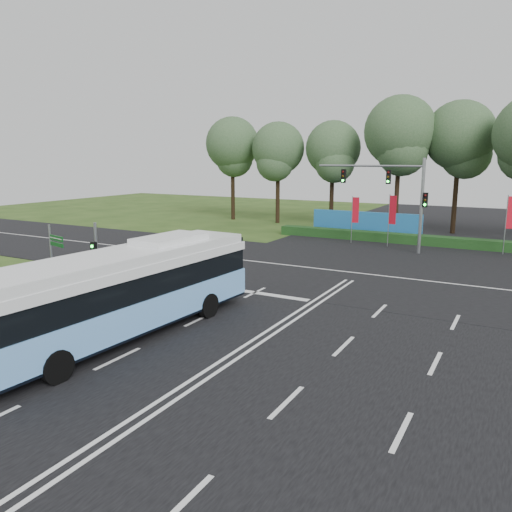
{
  "coord_description": "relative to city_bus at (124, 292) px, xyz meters",
  "views": [
    {
      "loc": [
        8.98,
        -17.14,
        7.02
      ],
      "look_at": [
        -1.58,
        2.0,
        2.69
      ],
      "focal_mm": 35.0,
      "sensor_mm": 36.0,
      "label": 1
    }
  ],
  "objects": [
    {
      "name": "ground",
      "position": [
        4.62,
        3.14,
        -1.88
      ],
      "size": [
        120.0,
        120.0,
        0.0
      ],
      "primitive_type": "plane",
      "color": "#2A4517",
      "rests_on": "ground"
    },
    {
      "name": "road_main",
      "position": [
        4.62,
        3.14,
        -1.86
      ],
      "size": [
        20.0,
        120.0,
        0.04
      ],
      "primitive_type": "cube",
      "color": "black",
      "rests_on": "ground"
    },
    {
      "name": "road_cross",
      "position": [
        4.62,
        15.14,
        -1.85
      ],
      "size": [
        120.0,
        14.0,
        0.05
      ],
      "primitive_type": "cube",
      "color": "black",
      "rests_on": "ground"
    },
    {
      "name": "bike_path",
      "position": [
        -7.88,
        0.14,
        -1.85
      ],
      "size": [
        5.0,
        18.0,
        0.06
      ],
      "primitive_type": "cube",
      "color": "black",
      "rests_on": "ground"
    },
    {
      "name": "kerb_strip",
      "position": [
        -5.48,
        0.14,
        -1.82
      ],
      "size": [
        0.25,
        18.0,
        0.12
      ],
      "primitive_type": "cube",
      "color": "gray",
      "rests_on": "ground"
    },
    {
      "name": "city_bus",
      "position": [
        0.0,
        0.0,
        0.0
      ],
      "size": [
        3.45,
        13.12,
        3.73
      ],
      "rotation": [
        0.0,
        0.0,
        -0.06
      ],
      "color": "#6BAEF9",
      "rests_on": "ground"
    },
    {
      "name": "pedestrian_signal",
      "position": [
        -5.79,
        4.09,
        0.18
      ],
      "size": [
        0.31,
        0.43,
        3.76
      ],
      "rotation": [
        0.0,
        0.0,
        -0.05
      ],
      "color": "gray",
      "rests_on": "ground"
    },
    {
      "name": "street_sign",
      "position": [
        -7.71,
        3.07,
        0.44
      ],
      "size": [
        1.38,
        0.41,
        3.63
      ],
      "rotation": [
        0.0,
        0.0,
        -0.24
      ],
      "color": "gray",
      "rests_on": "ground"
    },
    {
      "name": "banner_flag_left",
      "position": [
        0.97,
        25.74,
        0.7
      ],
      "size": [
        0.58,
        0.11,
        3.91
      ],
      "rotation": [
        0.0,
        0.0,
        0.11
      ],
      "color": "gray",
      "rests_on": "ground"
    },
    {
      "name": "banner_flag_mid",
      "position": [
        4.08,
        25.37,
        0.87
      ],
      "size": [
        0.61,
        0.19,
        4.19
      ],
      "rotation": [
        0.0,
        0.0,
        -0.23
      ],
      "color": "gray",
      "rests_on": "ground"
    },
    {
      "name": "banner_flag_right",
      "position": [
        12.35,
        26.31,
        0.99
      ],
      "size": [
        0.62,
        0.24,
        4.38
      ],
      "rotation": [
        0.0,
        0.0,
        0.31
      ],
      "color": "gray",
      "rests_on": "ground"
    },
    {
      "name": "traffic_light_gantry",
      "position": [
        4.83,
        23.64,
        2.79
      ],
      "size": [
        8.41,
        0.28,
        7.0
      ],
      "color": "gray",
      "rests_on": "ground"
    },
    {
      "name": "hedge",
      "position": [
        4.62,
        27.64,
        -1.48
      ],
      "size": [
        22.0,
        1.2,
        0.8
      ],
      "primitive_type": "cube",
      "color": "#173B15",
      "rests_on": "ground"
    },
    {
      "name": "blue_hoarding",
      "position": [
        0.62,
        30.14,
        -0.78
      ],
      "size": [
        10.0,
        0.3,
        2.2
      ],
      "primitive_type": "cube",
      "color": "#206CAF",
      "rests_on": "ground"
    },
    {
      "name": "eucalyptus_row",
      "position": [
        4.22,
        34.05,
        6.65
      ],
      "size": [
        47.33,
        9.41,
        12.69
      ],
      "color": "black",
      "rests_on": "ground"
    }
  ]
}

